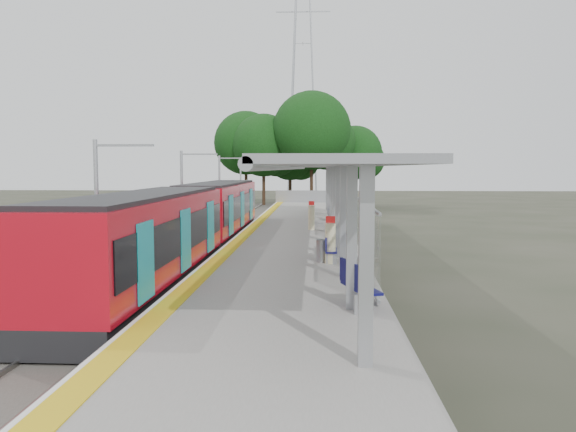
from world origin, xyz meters
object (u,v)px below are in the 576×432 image
object	(u,v)px
train	(192,221)
bench_far	(332,213)
bench_near	(357,284)
bench_mid	(329,248)
litter_bin	(322,251)
info_pillar_far	(311,217)
info_pillar_near	(330,243)

from	to	relation	value
train	bench_far	size ratio (longest dim) A/B	19.19
bench_near	bench_mid	world-z (taller)	bench_near
bench_mid	litter_bin	size ratio (longest dim) A/B	1.70
bench_near	info_pillar_far	size ratio (longest dim) A/B	1.06
train	info_pillar_near	distance (m)	7.91
info_pillar_near	train	bearing A→B (deg)	145.01
info_pillar_far	litter_bin	distance (m)	10.77
bench_far	bench_near	bearing A→B (deg)	-89.27
train	bench_far	bearing A→B (deg)	60.07
info_pillar_far	litter_bin	bearing A→B (deg)	-92.36
bench_mid	train	bearing A→B (deg)	144.30
info_pillar_far	litter_bin	world-z (taller)	info_pillar_far
bench_mid	info_pillar_far	xyz separation A→B (m)	(-0.74, 10.66, 0.19)
info_pillar_near	info_pillar_far	bearing A→B (deg)	98.06
bench_near	info_pillar_near	world-z (taller)	info_pillar_near
litter_bin	bench_near	bearing A→B (deg)	-83.13
bench_near	bench_mid	bearing A→B (deg)	77.43
bench_mid	info_pillar_far	distance (m)	10.69
info_pillar_far	bench_near	bearing A→B (deg)	-90.70
bench_mid	info_pillar_near	xyz separation A→B (m)	(0.05, -0.42, 0.24)
bench_near	bench_far	size ratio (longest dim) A/B	1.19
bench_mid	info_pillar_far	bearing A→B (deg)	95.05
bench_mid	info_pillar_far	world-z (taller)	info_pillar_far
bench_near	info_pillar_far	bearing A→B (deg)	77.06
bench_mid	litter_bin	bearing A→B (deg)	-158.30
bench_far	info_pillar_near	world-z (taller)	info_pillar_near
bench_mid	info_pillar_near	bearing A→B (deg)	-82.57
bench_near	info_pillar_far	distance (m)	17.54
bench_near	bench_far	xyz separation A→B (m)	(0.01, 22.95, -0.07)
train	bench_mid	distance (m)	7.63
bench_mid	litter_bin	xyz separation A→B (m)	(-0.26, -0.10, -0.09)
info_pillar_near	litter_bin	size ratio (longest dim) A/B	2.08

